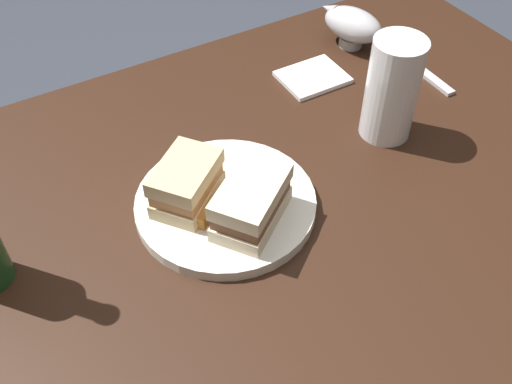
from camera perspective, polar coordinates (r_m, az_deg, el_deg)
dining_table at (r=1.12m, az=2.20°, el=-14.02°), size 1.19×0.85×0.73m
plate at (r=0.82m, az=-2.93°, el=-1.13°), size 0.25×0.25×0.02m
sandwich_half_left at (r=0.79m, az=-6.70°, el=0.82°), size 0.12×0.12×0.07m
sandwich_half_right at (r=0.76m, az=-0.46°, el=-1.03°), size 0.14×0.12×0.06m
potato_wedge_front at (r=0.79m, az=-5.03°, el=-1.91°), size 0.05×0.04×0.02m
potato_wedge_middle at (r=0.78m, az=-1.59°, el=-2.29°), size 0.03×0.04×0.02m
potato_wedge_back at (r=0.76m, az=-1.57°, el=-4.48°), size 0.04×0.04×0.01m
potato_wedge_left_edge at (r=0.78m, az=-4.07°, el=-2.32°), size 0.05×0.06×0.01m
pint_glass at (r=0.92m, az=12.84°, el=9.04°), size 0.08×0.08×0.16m
gravy_boat at (r=1.14m, az=9.23°, el=15.62°), size 0.10×0.14×0.07m
napkin at (r=1.06m, az=5.47°, el=10.94°), size 0.11×0.09×0.01m
fork at (r=1.12m, az=15.22°, el=11.50°), size 0.02×0.18×0.01m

